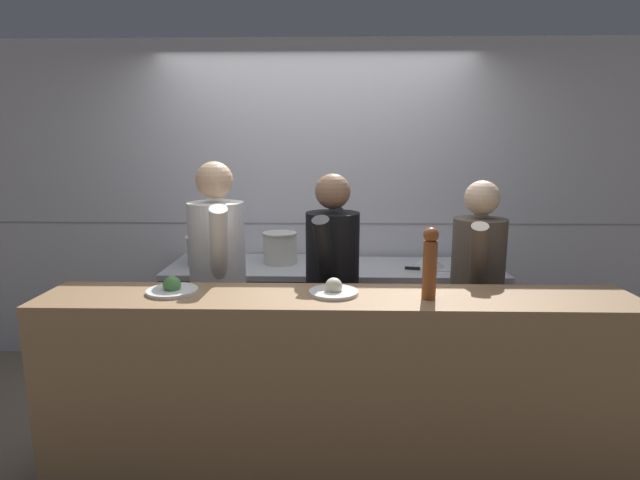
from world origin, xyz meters
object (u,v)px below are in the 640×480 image
Objects in this scene: plated_dish_main at (172,289)px; plated_dish_appetiser at (334,290)px; oven_range at (243,320)px; chef_line at (476,294)px; sauce_pot at (280,247)px; chef_head_cook at (218,283)px; mixing_bowl_steel at (428,260)px; stock_pot at (208,249)px; chefs_knife at (426,269)px; chef_sous at (332,289)px; pepper_mill at (430,262)px.

plated_dish_main is 1.03× the size of plated_dish_appetiser.
oven_range is 1.78m from chef_line.
chef_line reaches higher than sauce_pot.
plated_dish_main is 0.15× the size of chef_head_cook.
mixing_bowl_steel reaches higher than oven_range.
chef_line reaches higher than plated_dish_main.
oven_range is at bearing -1.46° from stock_pot.
stock_pot is at bearing 175.86° from chefs_knife.
plated_dish_appetiser reaches higher than stock_pot.
chefs_knife is 1.46× the size of plated_dish_appetiser.
chef_sous is (0.71, 0.00, -0.04)m from chef_head_cook.
pepper_mill reaches higher than plated_dish_main.
chef_head_cook is 1.61m from chef_line.
stock_pot is 1.17m from chef_sous.
mixing_bowl_steel is 1.60m from chef_head_cook.
pepper_mill reaches higher than oven_range.
pepper_mill reaches higher than mixing_bowl_steel.
stock_pot is 0.20× the size of chef_head_cook.
chef_line reaches higher than stock_pot.
chef_head_cook is at bearing -71.45° from stock_pot.
chef_sous reaches higher than mixing_bowl_steel.
sauce_pot is at bearing 167.71° from chef_line.
sauce_pot is (0.54, 0.04, 0.01)m from stock_pot.
chefs_knife is (-0.04, -0.12, -0.04)m from mixing_bowl_steel.
mixing_bowl_steel is 0.68× the size of pepper_mill.
chef_head_cook is (-1.44, -0.69, 0.01)m from mixing_bowl_steel.
pepper_mill is at bearing -8.00° from plated_dish_appetiser.
oven_range is 2.88× the size of chefs_knife.
chef_sous is (-0.73, -0.69, -0.03)m from mixing_bowl_steel.
pepper_mill is 0.85m from chef_sous.
plated_dish_appetiser is at bearing -121.19° from chefs_knife.
chef_sous is at bearing -136.54° from mixing_bowl_steel.
stock_pot is 1.97m from chef_line.
mixing_bowl_steel is at bearing 71.18° from chefs_knife.
mixing_bowl_steel reaches higher than chefs_knife.
mixing_bowl_steel is 0.71m from chef_line.
pepper_mill is at bearing -43.34° from chef_head_cook.
mixing_bowl_steel is 0.96× the size of plated_dish_appetiser.
chef_head_cook is at bearing 152.63° from pepper_mill.
chef_line is at bearing -23.21° from oven_range.
plated_dish_appetiser is 0.16× the size of chef_sous.
chefs_knife is 1.03× the size of pepper_mill.
pepper_mill reaches higher than chefs_knife.
pepper_mill is at bearing -3.12° from plated_dish_main.
plated_dish_appetiser is 0.58m from chef_sous.
sauce_pot is (0.29, 0.04, 0.57)m from oven_range.
plated_dish_main is 0.73× the size of pepper_mill.
chefs_knife is at bearing 52.36° from chef_sous.
chef_head_cook is (-1.40, -0.57, 0.05)m from chefs_knife.
chefs_knife is 0.89m from chef_sous.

